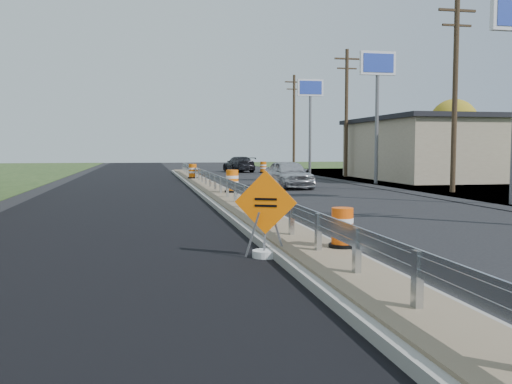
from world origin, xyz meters
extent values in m
plane|color=black|center=(0.00, 0.00, 0.00)|extent=(140.00, 140.00, 0.00)
cube|color=black|center=(-4.40, 10.00, 0.01)|extent=(7.20, 120.00, 0.01)
cube|color=gray|center=(0.00, 8.00, 0.09)|extent=(1.60, 55.00, 0.18)
cube|color=brown|center=(0.00, 8.00, 0.20)|extent=(1.25, 55.00, 0.05)
cube|color=silver|center=(0.00, -10.00, 0.58)|extent=(0.10, 0.15, 0.70)
cube|color=silver|center=(0.00, -8.00, 0.58)|extent=(0.10, 0.15, 0.70)
cube|color=silver|center=(0.00, -6.00, 0.58)|extent=(0.10, 0.15, 0.70)
cube|color=silver|center=(0.00, -4.00, 0.58)|extent=(0.10, 0.15, 0.70)
cube|color=silver|center=(0.00, -2.00, 0.58)|extent=(0.10, 0.15, 0.70)
cube|color=silver|center=(0.00, 0.00, 0.58)|extent=(0.10, 0.15, 0.70)
cube|color=silver|center=(0.00, 2.00, 0.58)|extent=(0.10, 0.15, 0.70)
cube|color=silver|center=(0.00, 4.00, 0.58)|extent=(0.10, 0.15, 0.70)
cube|color=silver|center=(0.00, 6.00, 0.58)|extent=(0.10, 0.15, 0.70)
cube|color=silver|center=(0.00, 8.00, 0.58)|extent=(0.10, 0.15, 0.70)
cube|color=silver|center=(0.00, 10.00, 0.58)|extent=(0.10, 0.15, 0.70)
cube|color=silver|center=(0.00, 12.00, 0.58)|extent=(0.10, 0.15, 0.70)
cube|color=silver|center=(0.00, 14.00, 0.58)|extent=(0.10, 0.15, 0.70)
cube|color=silver|center=(0.00, 16.00, 0.58)|extent=(0.10, 0.15, 0.70)
cube|color=silver|center=(0.00, 18.00, 0.58)|extent=(0.10, 0.15, 0.70)
cube|color=silver|center=(0.00, 20.00, 0.58)|extent=(0.10, 0.15, 0.70)
cube|color=silver|center=(0.00, 22.00, 0.58)|extent=(0.10, 0.15, 0.70)
cube|color=silver|center=(0.00, 24.00, 0.58)|extent=(0.10, 0.15, 0.70)
cube|color=silver|center=(0.00, 26.00, 0.58)|extent=(0.10, 0.15, 0.70)
cube|color=silver|center=(0.00, 28.00, 0.58)|extent=(0.10, 0.15, 0.70)
cube|color=silver|center=(0.00, 30.00, 0.58)|extent=(0.10, 0.15, 0.70)
cube|color=silver|center=(0.00, 32.00, 0.58)|extent=(0.10, 0.15, 0.70)
cube|color=silver|center=(0.00, 9.00, 0.78)|extent=(0.04, 46.00, 0.34)
cube|color=silver|center=(0.00, 9.00, 0.70)|extent=(0.06, 46.00, 0.03)
cube|color=silver|center=(0.00, 9.00, 0.86)|extent=(0.06, 46.00, 0.03)
cube|color=tan|center=(21.00, 20.00, 2.00)|extent=(18.00, 12.00, 4.00)
cube|color=black|center=(21.00, 20.00, 4.12)|extent=(18.50, 12.50, 0.30)
cube|color=black|center=(12.05, 20.00, 1.60)|extent=(0.08, 7.20, 2.20)
cylinder|color=slate|center=(10.50, 16.00, 3.40)|extent=(0.22, 0.22, 6.80)
cube|color=white|center=(10.50, 16.00, 7.20)|extent=(2.20, 0.25, 1.40)
cube|color=#263FB2|center=(10.50, 16.00, 7.20)|extent=(1.90, 0.30, 1.10)
cylinder|color=slate|center=(10.50, 30.00, 3.40)|extent=(0.22, 0.22, 6.80)
cube|color=white|center=(10.50, 30.00, 7.20)|extent=(2.20, 0.25, 1.40)
cube|color=#263FB2|center=(10.50, 30.00, 7.20)|extent=(1.90, 0.30, 1.10)
cylinder|color=#473523|center=(11.50, 9.00, 4.70)|extent=(0.26, 0.26, 9.40)
cube|color=#473523|center=(11.50, 9.00, 8.70)|extent=(1.90, 0.12, 0.12)
cube|color=#473523|center=(11.50, 9.00, 8.00)|extent=(1.50, 0.10, 0.10)
cylinder|color=#473523|center=(11.50, 24.00, 4.70)|extent=(0.26, 0.26, 9.40)
cube|color=#473523|center=(11.50, 24.00, 8.70)|extent=(1.90, 0.12, 0.12)
cube|color=#473523|center=(11.50, 24.00, 8.00)|extent=(1.50, 0.10, 0.10)
cylinder|color=#473523|center=(11.50, 39.00, 4.70)|extent=(0.26, 0.26, 9.40)
cube|color=#473523|center=(11.50, 39.00, 8.70)|extent=(1.90, 0.12, 0.12)
cube|color=#473523|center=(11.50, 39.00, 8.00)|extent=(1.50, 0.10, 0.10)
cylinder|color=#473523|center=(26.00, 34.00, 1.54)|extent=(0.36, 0.36, 3.08)
sphere|color=gold|center=(26.00, 34.00, 4.55)|extent=(4.62, 4.62, 4.62)
cylinder|color=white|center=(-0.90, -5.41, 0.07)|extent=(0.52, 0.52, 0.15)
cube|color=slate|center=(-1.16, -5.41, 0.47)|extent=(0.30, 0.16, 0.90)
cube|color=slate|center=(-0.64, -5.41, 0.47)|extent=(0.30, 0.16, 0.90)
cube|color=slate|center=(-0.90, -5.37, 0.47)|extent=(0.13, 0.22, 0.92)
cube|color=#FE6B05|center=(-0.90, -5.41, 1.10)|extent=(1.15, 0.55, 1.25)
cube|color=black|center=(-0.90, -5.43, 1.17)|extent=(0.41, 0.19, 0.05)
cube|color=black|center=(-0.90, -5.43, 1.03)|extent=(0.41, 0.19, 0.05)
cylinder|color=black|center=(0.55, -5.80, 0.27)|extent=(0.53, 0.53, 0.07)
cylinder|color=#EE520A|center=(0.55, -5.80, 0.63)|extent=(0.42, 0.42, 0.74)
cylinder|color=white|center=(0.55, -5.80, 0.76)|extent=(0.43, 0.43, 0.10)
cylinder|color=white|center=(0.55, -5.80, 0.56)|extent=(0.43, 0.43, 0.10)
cylinder|color=black|center=(0.55, 8.33, 0.27)|extent=(0.67, 0.67, 0.09)
cylinder|color=orange|center=(0.55, 8.33, 0.75)|extent=(0.54, 0.54, 0.94)
cylinder|color=white|center=(0.55, 8.33, 0.90)|extent=(0.55, 0.55, 0.12)
cylinder|color=white|center=(0.55, 8.33, 0.66)|extent=(0.55, 0.55, 0.12)
cylinder|color=black|center=(-0.18, 20.31, 0.27)|extent=(0.63, 0.63, 0.08)
cylinder|color=#D85C09|center=(-0.18, 20.31, 0.71)|extent=(0.50, 0.50, 0.88)
cylinder|color=white|center=(-0.18, 20.31, 0.86)|extent=(0.52, 0.52, 0.11)
cylinder|color=white|center=(-0.18, 20.31, 0.63)|extent=(0.52, 0.52, 0.11)
cylinder|color=black|center=(7.00, 32.42, 0.04)|extent=(0.67, 0.67, 0.09)
cylinder|color=#DB5B09|center=(7.00, 32.42, 0.52)|extent=(0.54, 0.54, 0.94)
cylinder|color=white|center=(7.00, 32.42, 0.67)|extent=(0.56, 0.56, 0.12)
cylinder|color=white|center=(7.00, 32.42, 0.43)|extent=(0.56, 0.56, 0.12)
imported|color=#BBBBC0|center=(4.47, 13.72, 0.76)|extent=(2.17, 4.61, 1.52)
imported|color=black|center=(5.23, 34.80, 0.70)|extent=(2.59, 5.04, 1.40)
camera|label=1|loc=(-3.23, -16.28, 2.16)|focal=40.00mm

